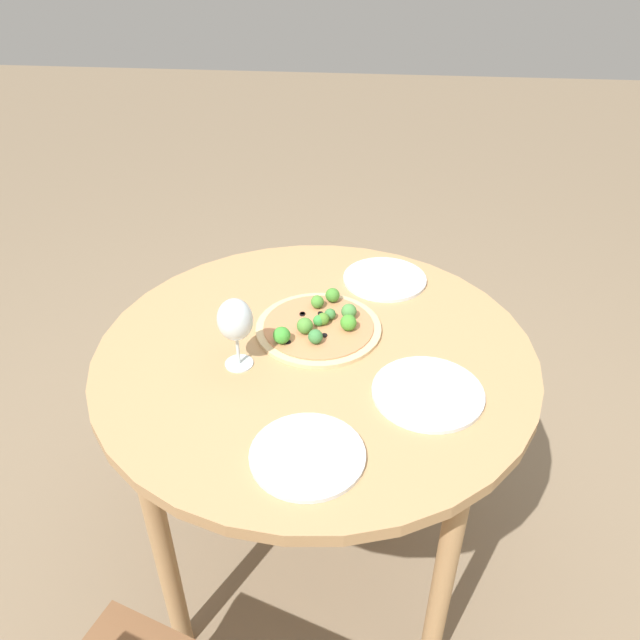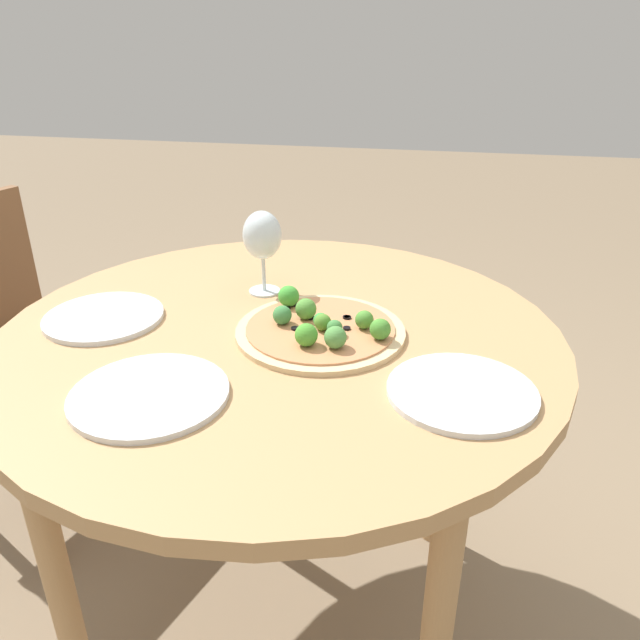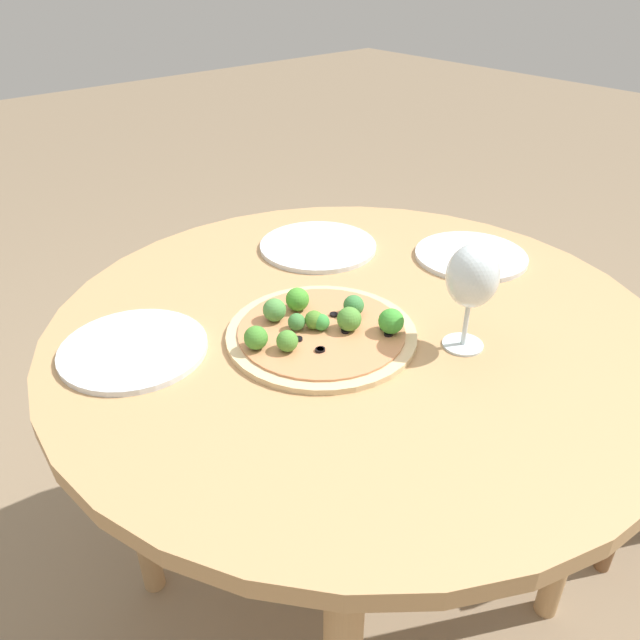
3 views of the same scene
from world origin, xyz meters
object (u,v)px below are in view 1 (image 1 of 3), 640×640
Objects in this scene: wine_glass at (235,321)px; plate_near at (428,393)px; plate_side at (385,279)px; pizza at (320,325)px; plate_far at (307,455)px.

wine_glass is 0.72× the size of plate_near.
wine_glass is 0.76× the size of plate_side.
wine_glass is (0.18, 0.16, 0.11)m from pizza.
wine_glass is at bearing -8.32° from plate_near.
plate_side is (-0.16, -0.26, -0.01)m from pizza.
pizza is at bearing -87.81° from plate_far.
wine_glass is 0.78× the size of plate_far.
plate_far is at bearing 78.27° from plate_side.
plate_side is at bearing -121.69° from pizza.
plate_far is 0.98× the size of plate_side.
plate_side is (-0.33, -0.41, -0.12)m from wine_glass.
plate_near is 1.08× the size of plate_far.
plate_far and plate_side have the same top height.
plate_far is (-0.19, 0.27, -0.12)m from wine_glass.
plate_near is at bearing -139.43° from plate_far.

